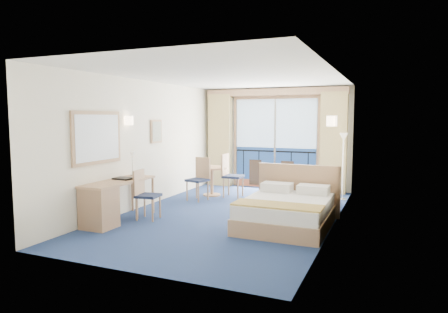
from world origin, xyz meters
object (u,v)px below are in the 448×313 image
bed (287,211)px  floor_lamp (343,149)px  armchair (309,187)px  desk_chair (144,191)px  desk (104,203)px  round_table (212,174)px  table_chair_b (200,176)px  nightstand (329,198)px  table_chair_a (230,173)px

bed → floor_lamp: floor_lamp is taller
armchair → desk_chair: (-2.57, -2.76, 0.19)m
armchair → desk: 4.54m
round_table → table_chair_b: 0.59m
round_table → table_chair_b: size_ratio=0.79×
desk → desk_chair: 0.81m
nightstand → desk: size_ratio=0.35×
floor_lamp → table_chair_b: (-3.05, -1.28, -0.63)m
table_chair_a → desk_chair: bearing=163.2°
nightstand → desk_chair: size_ratio=0.60×
nightstand → armchair: bearing=123.1°
armchair → round_table: (-2.35, -0.18, 0.20)m
floor_lamp → table_chair_b: size_ratio=1.58×
desk → table_chair_a: size_ratio=1.54×
armchair → table_chair_b: table_chair_b is taller
nightstand → desk: desk is taller
round_table → table_chair_a: (0.47, 0.02, 0.05)m
floor_lamp → round_table: size_ratio=1.99×
table_chair_b → desk_chair: bearing=-81.6°
nightstand → round_table: round_table is taller
floor_lamp → table_chair_a: floor_lamp is taller
desk → round_table: (0.57, 3.30, 0.12)m
table_chair_b → desk: bearing=-87.8°
armchair → floor_lamp: floor_lamp is taller
round_table → floor_lamp: bearing=12.8°
nightstand → desk_chair: 3.67m
armchair → floor_lamp: bearing=-157.9°
floor_lamp → desk: floor_lamp is taller
floor_lamp → desk: bearing=-132.1°
armchair → desk: bearing=34.6°
desk_chair → floor_lamp: bearing=-52.0°
table_chair_a → bed: bearing=-139.0°
bed → floor_lamp: bearing=77.0°
nightstand → floor_lamp: bearing=85.2°
bed → nightstand: bearing=69.4°
bed → table_chair_a: (-1.93, 2.05, 0.31)m
desk → table_chair_b: table_chair_b is taller
desk → table_chair_a: (1.04, 3.32, 0.17)m
armchair → table_chair_a: 1.91m
table_chair_a → desk: bearing=160.4°
armchair → desk_chair: bearing=31.8°
nightstand → floor_lamp: 1.63m
floor_lamp → armchair: bearing=-142.6°
bed → armchair: bearing=91.0°
floor_lamp → table_chair_a: size_ratio=1.50×
nightstand → table_chair_a: (-2.44, 0.69, 0.31)m
desk → table_chair_b: 2.76m
floor_lamp → round_table: 3.16m
table_chair_b → armchair: bearing=31.3°
desk → nightstand: bearing=37.1°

